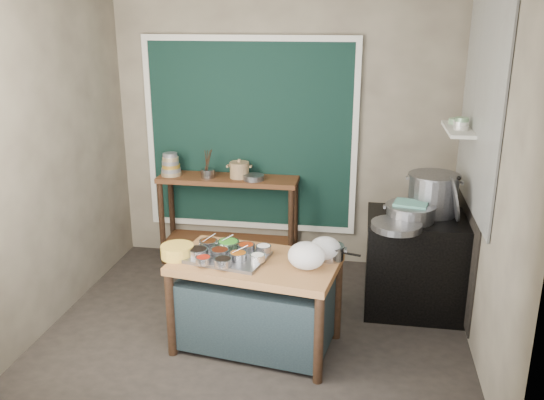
% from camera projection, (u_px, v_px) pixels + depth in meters
% --- Properties ---
extents(floor, '(3.50, 3.00, 0.02)m').
position_uv_depth(floor, '(257.00, 327.00, 4.95)').
color(floor, '#2C2621').
rests_on(floor, ground).
extents(back_wall, '(3.50, 0.02, 2.80)m').
position_uv_depth(back_wall, '(284.00, 131.00, 5.93)').
color(back_wall, gray).
rests_on(back_wall, floor).
extents(left_wall, '(0.02, 3.00, 2.80)m').
position_uv_depth(left_wall, '(49.00, 160.00, 4.79)').
color(left_wall, gray).
rests_on(left_wall, floor).
extents(right_wall, '(0.02, 3.00, 2.80)m').
position_uv_depth(right_wall, '(490.00, 179.00, 4.24)').
color(right_wall, gray).
rests_on(right_wall, floor).
extents(curtain_panel, '(2.10, 0.02, 1.90)m').
position_uv_depth(curtain_panel, '(250.00, 136.00, 5.96)').
color(curtain_panel, black).
rests_on(curtain_panel, back_wall).
extents(curtain_frame, '(2.22, 0.03, 2.02)m').
position_uv_depth(curtain_frame, '(250.00, 136.00, 5.95)').
color(curtain_frame, beige).
rests_on(curtain_frame, back_wall).
extents(tile_panel, '(0.02, 1.70, 1.70)m').
position_uv_depth(tile_panel, '(481.00, 106.00, 4.62)').
color(tile_panel, '#B2B2AA').
rests_on(tile_panel, right_wall).
extents(soot_patch, '(0.01, 1.30, 1.30)m').
position_uv_depth(soot_patch, '(465.00, 235.00, 5.06)').
color(soot_patch, black).
rests_on(soot_patch, right_wall).
extents(wall_shelf, '(0.22, 0.70, 0.03)m').
position_uv_depth(wall_shelf, '(459.00, 129.00, 4.99)').
color(wall_shelf, beige).
rests_on(wall_shelf, right_wall).
extents(prep_table, '(1.34, 0.90, 0.75)m').
position_uv_depth(prep_table, '(256.00, 304.00, 4.54)').
color(prep_table, brown).
rests_on(prep_table, floor).
extents(back_counter, '(1.45, 0.40, 0.95)m').
position_uv_depth(back_counter, '(229.00, 220.00, 6.09)').
color(back_counter, '#522917').
rests_on(back_counter, floor).
extents(stove_block, '(0.90, 0.68, 0.85)m').
position_uv_depth(stove_block, '(418.00, 265.00, 5.12)').
color(stove_block, black).
rests_on(stove_block, floor).
extents(stove_top, '(0.92, 0.69, 0.03)m').
position_uv_depth(stove_top, '(421.00, 219.00, 4.98)').
color(stove_top, black).
rests_on(stove_top, stove_block).
extents(condiment_tray, '(0.65, 0.53, 0.03)m').
position_uv_depth(condiment_tray, '(228.00, 257.00, 4.44)').
color(condiment_tray, gray).
rests_on(condiment_tray, prep_table).
extents(condiment_bowls, '(0.62, 0.47, 0.07)m').
position_uv_depth(condiment_bowls, '(226.00, 251.00, 4.45)').
color(condiment_bowls, gray).
rests_on(condiment_bowls, condiment_tray).
extents(yellow_basin, '(0.34, 0.34, 0.10)m').
position_uv_depth(yellow_basin, '(177.00, 251.00, 4.47)').
color(yellow_basin, gold).
rests_on(yellow_basin, prep_table).
extents(saucepan, '(0.26, 0.26, 0.11)m').
position_uv_depth(saucepan, '(331.00, 252.00, 4.43)').
color(saucepan, gray).
rests_on(saucepan, prep_table).
extents(plastic_bag_a, '(0.34, 0.31, 0.21)m').
position_uv_depth(plastic_bag_a, '(306.00, 256.00, 4.25)').
color(plastic_bag_a, white).
rests_on(plastic_bag_a, prep_table).
extents(plastic_bag_b, '(0.29, 0.26, 0.18)m').
position_uv_depth(plastic_bag_b, '(325.00, 248.00, 4.41)').
color(plastic_bag_b, white).
rests_on(plastic_bag_b, prep_table).
extents(bowl_stack, '(0.21, 0.21, 0.24)m').
position_uv_depth(bowl_stack, '(171.00, 166.00, 5.97)').
color(bowl_stack, tan).
rests_on(bowl_stack, back_counter).
extents(utensil_cup, '(0.19, 0.19, 0.09)m').
position_uv_depth(utensil_cup, '(208.00, 173.00, 5.91)').
color(utensil_cup, gray).
rests_on(utensil_cup, back_counter).
extents(ceramic_crock, '(0.24, 0.24, 0.14)m').
position_uv_depth(ceramic_crock, '(239.00, 171.00, 5.89)').
color(ceramic_crock, '#8B6B4C').
rests_on(ceramic_crock, back_counter).
extents(wide_bowl, '(0.26, 0.26, 0.05)m').
position_uv_depth(wide_bowl, '(254.00, 177.00, 5.83)').
color(wide_bowl, gray).
rests_on(wide_bowl, back_counter).
extents(stock_pot, '(0.53, 0.53, 0.36)m').
position_uv_depth(stock_pot, '(433.00, 194.00, 5.02)').
color(stock_pot, gray).
rests_on(stock_pot, stove_top).
extents(pot_lid, '(0.11, 0.39, 0.39)m').
position_uv_depth(pot_lid, '(454.00, 199.00, 4.85)').
color(pot_lid, gray).
rests_on(pot_lid, stove_top).
extents(steamer, '(0.48, 0.48, 0.14)m').
position_uv_depth(steamer, '(410.00, 213.00, 4.88)').
color(steamer, gray).
rests_on(steamer, stove_top).
extents(green_cloth, '(0.31, 0.26, 0.02)m').
position_uv_depth(green_cloth, '(411.00, 204.00, 4.85)').
color(green_cloth, '#4E8979').
rests_on(green_cloth, steamer).
extents(shallow_pan, '(0.54, 0.54, 0.05)m').
position_uv_depth(shallow_pan, '(396.00, 226.00, 4.69)').
color(shallow_pan, gray).
rests_on(shallow_pan, stove_top).
extents(shelf_bowl_stack, '(0.13, 0.13, 0.10)m').
position_uv_depth(shelf_bowl_stack, '(461.00, 124.00, 4.90)').
color(shelf_bowl_stack, silver).
rests_on(shelf_bowl_stack, wall_shelf).
extents(shelf_bowl_green, '(0.17, 0.17, 0.05)m').
position_uv_depth(shelf_bowl_green, '(456.00, 121.00, 5.16)').
color(shelf_bowl_green, gray).
rests_on(shelf_bowl_green, wall_shelf).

